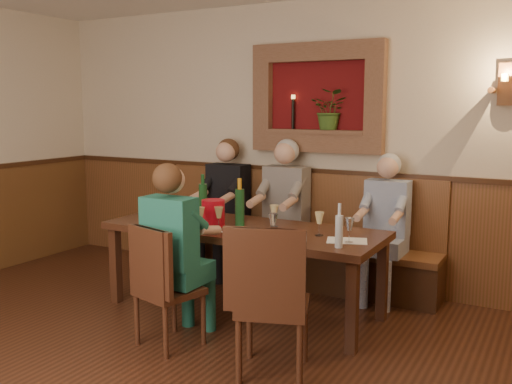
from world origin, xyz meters
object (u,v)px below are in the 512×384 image
Objects in this scene: dining_table at (243,235)px; person_bench_left at (224,219)px; bench at (290,250)px; person_bench_right at (384,242)px; wine_bottle_green_a at (240,208)px; wine_bottle_green_b at (203,200)px; person_chair_front at (178,268)px; spittoon_bucket at (213,213)px; water_bottle at (339,230)px; chair_near_left at (168,311)px; chair_near_right at (273,331)px; person_bench_mid at (282,225)px.

dining_table is 1.67× the size of person_bench_left.
bench is 1.02m from person_bench_right.
wine_bottle_green_a is 0.57m from wine_bottle_green_b.
person_chair_front is at bearing -98.51° from dining_table.
person_bench_left is at bearing 117.32° from spittoon_bucket.
dining_table is at bearing 103.88° from wine_bottle_green_a.
wine_bottle_green_b is 1.54m from water_bottle.
dining_table is 1.00m from chair_near_left.
bench is 2.03m from chair_near_right.
person_bench_left reaches higher than water_bottle.
wine_bottle_green_a is (-0.75, 0.84, 0.63)m from chair_near_right.
person_chair_front reaches higher than spittoon_bucket.
person_bench_mid reaches higher than person_bench_right.
person_bench_right is at bearing -5.98° from bench.
wine_bottle_green_a is (0.02, -0.09, 0.25)m from dining_table.
wine_bottle_green_a is at bearing -76.12° from dining_table.
chair_near_right is 0.75× the size of person_chair_front.
person_bench_mid is at bearing 56.50° from wine_bottle_green_b.
chair_near_right is 1.29m from wine_bottle_green_a.
person_chair_front is at bearing 150.59° from chair_near_right.
person_bench_left reaches higher than chair_near_left.
wine_bottle_green_b is at bearing 120.41° from chair_near_right.
person_bench_left is at bearing 123.90° from chair_near_left.
wine_bottle_green_a is at bearing -51.32° from person_bench_left.
spittoon_bucket is at bearing -178.82° from wine_bottle_green_a.
chair_near_left is 0.90× the size of chair_near_right.
chair_near_right is at bearing -40.11° from wine_bottle_green_b.
person_bench_left is at bearing 130.74° from dining_table.
person_bench_mid reaches higher than person_bench_left.
person_bench_right is at bearing 72.48° from chair_near_left.
person_bench_mid is 1.62m from person_chair_front.
chair_near_right reaches higher than chair_near_left.
person_chair_front reaches higher than chair_near_right.
spittoon_bucket is at bearing -142.56° from person_bench_right.
person_bench_mid reaches higher than water_bottle.
water_bottle is at bearing 52.70° from chair_near_right.
bench is at bearing 128.43° from water_bottle.
spittoon_bucket is (-0.12, 0.81, 0.59)m from chair_near_left.
person_bench_mid is 3.56× the size of wine_bottle_green_b.
spittoon_bucket is (-1.22, -0.94, 0.31)m from person_bench_right.
person_bench_left is 2.06m from water_bottle.
dining_table is 7.32× the size of water_bottle.
dining_table is 0.80m from person_chair_front.
bench reaches higher than spittoon_bucket.
person_bench_left is 0.99× the size of person_bench_mid.
person_bench_left is 1.73m from person_chair_front.
spittoon_bucket is (-0.12, 0.68, 0.30)m from person_chair_front.
wine_bottle_green_a is at bearing -86.16° from person_bench_mid.
person_bench_right is at bearing 89.61° from water_bottle.
bench is at bearing 86.13° from person_chair_front.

